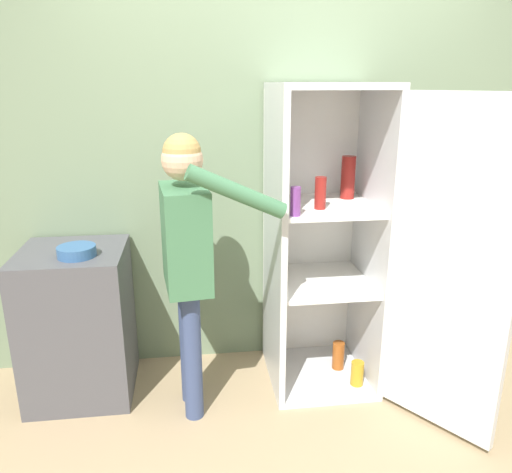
{
  "coord_description": "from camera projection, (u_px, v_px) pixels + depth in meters",
  "views": [
    {
      "loc": [
        -0.53,
        -2.09,
        1.79
      ],
      "look_at": [
        -0.18,
        0.61,
        0.94
      ],
      "focal_mm": 35.0,
      "sensor_mm": 36.0,
      "label": 1
    }
  ],
  "objects": [
    {
      "name": "person",
      "position": [
        187.0,
        243.0,
        2.58
      ],
      "size": [
        0.63,
        0.53,
        1.55
      ],
      "color": "#384770",
      "rests_on": "ground_plane"
    },
    {
      "name": "wall_back",
      "position": [
        276.0,
        167.0,
        3.13
      ],
      "size": [
        7.0,
        0.06,
        2.55
      ],
      "color": "gray",
      "rests_on": "ground_plane"
    },
    {
      "name": "ground_plane",
      "position": [
        305.0,
        443.0,
        2.58
      ],
      "size": [
        12.0,
        12.0,
        0.0
      ],
      "primitive_type": "plane",
      "color": "tan"
    },
    {
      "name": "refrigerator",
      "position": [
        346.0,
        245.0,
        2.86
      ],
      "size": [
        1.0,
        1.15,
        1.79
      ],
      "color": "silver",
      "rests_on": "ground_plane"
    },
    {
      "name": "bowl",
      "position": [
        77.0,
        251.0,
        2.68
      ],
      "size": [
        0.2,
        0.2,
        0.06
      ],
      "color": "#335B8E",
      "rests_on": "counter"
    },
    {
      "name": "counter",
      "position": [
        79.0,
        323.0,
        2.91
      ],
      "size": [
        0.58,
        0.57,
        0.89
      ],
      "color": "#4C4C51",
      "rests_on": "ground_plane"
    }
  ]
}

